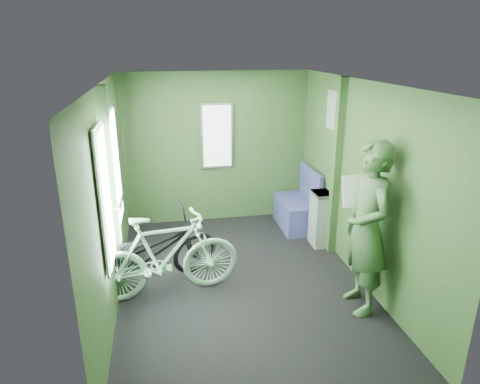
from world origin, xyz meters
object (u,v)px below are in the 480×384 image
(passenger, at_px, (367,229))
(bench_seat, at_px, (297,210))
(bicycle_mint, at_px, (168,295))
(waste_box, at_px, (320,219))
(bicycle_black, at_px, (153,287))

(passenger, height_order, bench_seat, passenger)
(bicycle_mint, distance_m, bench_seat, 2.56)
(bicycle_mint, height_order, passenger, passenger)
(passenger, relative_size, bench_seat, 1.98)
(waste_box, bearing_deg, bicycle_mint, -156.67)
(bicycle_black, height_order, bench_seat, bench_seat)
(bicycle_mint, distance_m, passenger, 2.29)
(bicycle_black, distance_m, bicycle_mint, 0.26)
(passenger, xyz_separation_m, bench_seat, (-0.01, 2.15, -0.64))
(passenger, relative_size, waste_box, 2.35)
(passenger, distance_m, waste_box, 1.60)
(bench_seat, bearing_deg, bicycle_black, -147.66)
(bicycle_black, distance_m, waste_box, 2.43)
(bicycle_black, distance_m, passenger, 2.49)
(bicycle_black, height_order, waste_box, waste_box)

